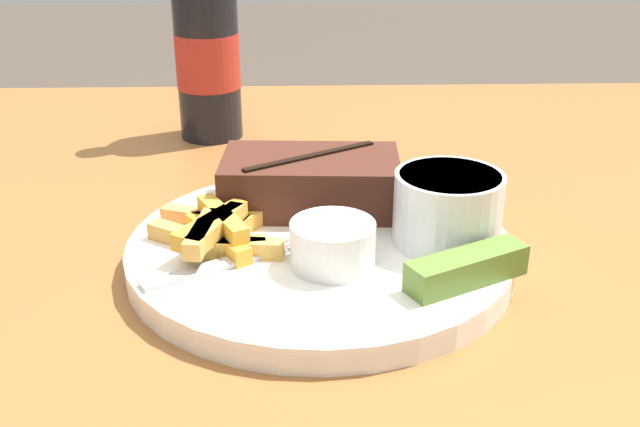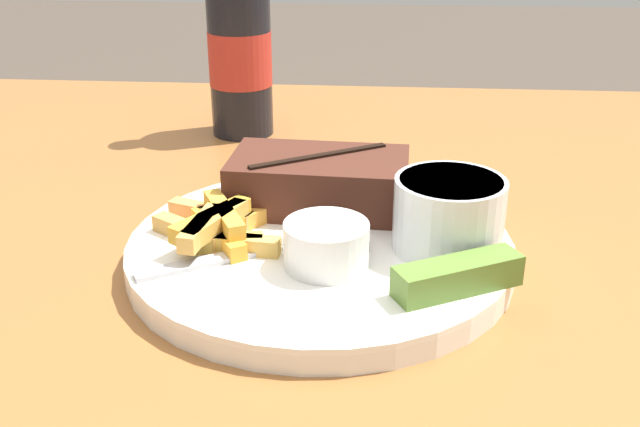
{
  "view_description": "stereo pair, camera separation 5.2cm",
  "coord_description": "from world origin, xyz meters",
  "px_view_note": "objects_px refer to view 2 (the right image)",
  "views": [
    {
      "loc": [
        -0.02,
        -0.47,
        0.98
      ],
      "look_at": [
        0.0,
        0.0,
        0.77
      ],
      "focal_mm": 42.0,
      "sensor_mm": 36.0,
      "label": 1
    },
    {
      "loc": [
        0.04,
        -0.47,
        0.98
      ],
      "look_at": [
        0.0,
        0.0,
        0.77
      ],
      "focal_mm": 42.0,
      "sensor_mm": 36.0,
      "label": 2
    }
  ],
  "objects_px": {
    "coleslaw_cup": "(449,210)",
    "beer_bottle": "(240,55)",
    "pickle_spear": "(458,276)",
    "dipping_sauce_cup": "(326,243)",
    "fork_utensil": "(226,258)",
    "knife_utensil": "(308,219)",
    "steak_portion": "(319,181)",
    "dinner_plate": "(320,251)"
  },
  "relations": [
    {
      "from": "coleslaw_cup",
      "to": "beer_bottle",
      "type": "distance_m",
      "value": 0.35
    },
    {
      "from": "coleslaw_cup",
      "to": "pickle_spear",
      "type": "height_order",
      "value": "coleslaw_cup"
    },
    {
      "from": "dipping_sauce_cup",
      "to": "fork_utensil",
      "type": "bearing_deg",
      "value": 178.24
    },
    {
      "from": "pickle_spear",
      "to": "beer_bottle",
      "type": "xyz_separation_m",
      "value": [
        -0.19,
        0.35,
        0.06
      ]
    },
    {
      "from": "knife_utensil",
      "to": "steak_portion",
      "type": "bearing_deg",
      "value": -47.65
    },
    {
      "from": "dipping_sauce_cup",
      "to": "knife_utensil",
      "type": "bearing_deg",
      "value": 105.12
    },
    {
      "from": "steak_portion",
      "to": "dipping_sauce_cup",
      "type": "distance_m",
      "value": 0.1
    },
    {
      "from": "knife_utensil",
      "to": "beer_bottle",
      "type": "relative_size",
      "value": 0.6
    },
    {
      "from": "coleslaw_cup",
      "to": "knife_utensil",
      "type": "distance_m",
      "value": 0.11
    },
    {
      "from": "steak_portion",
      "to": "beer_bottle",
      "type": "xyz_separation_m",
      "value": [
        -0.1,
        0.23,
        0.05
      ]
    },
    {
      "from": "dipping_sauce_cup",
      "to": "pickle_spear",
      "type": "relative_size",
      "value": 0.67
    },
    {
      "from": "dipping_sauce_cup",
      "to": "beer_bottle",
      "type": "xyz_separation_m",
      "value": [
        -0.11,
        0.33,
        0.05
      ]
    },
    {
      "from": "knife_utensil",
      "to": "coleslaw_cup",
      "type": "bearing_deg",
      "value": -146.63
    },
    {
      "from": "dinner_plate",
      "to": "steak_portion",
      "type": "distance_m",
      "value": 0.07
    },
    {
      "from": "coleslaw_cup",
      "to": "steak_portion",
      "type": "bearing_deg",
      "value": 144.76
    },
    {
      "from": "dipping_sauce_cup",
      "to": "beer_bottle",
      "type": "relative_size",
      "value": 0.24
    },
    {
      "from": "dipping_sauce_cup",
      "to": "fork_utensil",
      "type": "height_order",
      "value": "dipping_sauce_cup"
    },
    {
      "from": "fork_utensil",
      "to": "dipping_sauce_cup",
      "type": "bearing_deg",
      "value": -32.59
    },
    {
      "from": "steak_portion",
      "to": "knife_utensil",
      "type": "relative_size",
      "value": 0.97
    },
    {
      "from": "steak_portion",
      "to": "fork_utensil",
      "type": "height_order",
      "value": "steak_portion"
    },
    {
      "from": "coleslaw_cup",
      "to": "dipping_sauce_cup",
      "type": "height_order",
      "value": "coleslaw_cup"
    },
    {
      "from": "pickle_spear",
      "to": "beer_bottle",
      "type": "relative_size",
      "value": 0.35
    },
    {
      "from": "coleslaw_cup",
      "to": "fork_utensil",
      "type": "relative_size",
      "value": 0.62
    },
    {
      "from": "steak_portion",
      "to": "beer_bottle",
      "type": "height_order",
      "value": "beer_bottle"
    },
    {
      "from": "dinner_plate",
      "to": "coleslaw_cup",
      "type": "bearing_deg",
      "value": -3.95
    },
    {
      "from": "dinner_plate",
      "to": "steak_portion",
      "type": "xyz_separation_m",
      "value": [
        -0.01,
        0.06,
        0.03
      ]
    },
    {
      "from": "beer_bottle",
      "to": "fork_utensil",
      "type": "bearing_deg",
      "value": -82.14
    },
    {
      "from": "fork_utensil",
      "to": "coleslaw_cup",
      "type": "bearing_deg",
      "value": -19.39
    },
    {
      "from": "steak_portion",
      "to": "dipping_sauce_cup",
      "type": "height_order",
      "value": "steak_portion"
    },
    {
      "from": "coleslaw_cup",
      "to": "fork_utensil",
      "type": "bearing_deg",
      "value": -168.56
    },
    {
      "from": "dipping_sauce_cup",
      "to": "beer_bottle",
      "type": "height_order",
      "value": "beer_bottle"
    },
    {
      "from": "fork_utensil",
      "to": "knife_utensil",
      "type": "relative_size",
      "value": 0.86
    },
    {
      "from": "dipping_sauce_cup",
      "to": "pickle_spear",
      "type": "height_order",
      "value": "dipping_sauce_cup"
    },
    {
      "from": "dinner_plate",
      "to": "knife_utensil",
      "type": "distance_m",
      "value": 0.03
    },
    {
      "from": "coleslaw_cup",
      "to": "beer_bottle",
      "type": "height_order",
      "value": "beer_bottle"
    },
    {
      "from": "dinner_plate",
      "to": "pickle_spear",
      "type": "xyz_separation_m",
      "value": [
        0.09,
        -0.06,
        0.02
      ]
    },
    {
      "from": "fork_utensil",
      "to": "knife_utensil",
      "type": "bearing_deg",
      "value": 21.64
    },
    {
      "from": "pickle_spear",
      "to": "knife_utensil",
      "type": "relative_size",
      "value": 0.59
    },
    {
      "from": "steak_portion",
      "to": "pickle_spear",
      "type": "relative_size",
      "value": 1.65
    },
    {
      "from": "fork_utensil",
      "to": "pickle_spear",
      "type": "bearing_deg",
      "value": -41.39
    },
    {
      "from": "dipping_sauce_cup",
      "to": "knife_utensil",
      "type": "distance_m",
      "value": 0.07
    },
    {
      "from": "dinner_plate",
      "to": "coleslaw_cup",
      "type": "distance_m",
      "value": 0.1
    }
  ]
}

